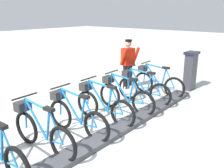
% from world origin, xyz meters
% --- Properties ---
extents(ground_plane, '(60.00, 60.00, 0.00)m').
position_xyz_m(ground_plane, '(0.00, 0.00, 0.00)').
color(ground_plane, beige).
extents(dock_rail_base, '(0.44, 9.26, 0.10)m').
position_xyz_m(dock_rail_base, '(0.00, 0.00, 0.05)').
color(dock_rail_base, '#47474C').
rests_on(dock_rail_base, ground).
extents(payment_kiosk, '(0.36, 0.52, 1.28)m').
position_xyz_m(payment_kiosk, '(0.05, -5.23, 0.67)').
color(payment_kiosk, '#38383D').
rests_on(payment_kiosk, ground).
extents(bike_docked_0, '(1.72, 0.54, 1.02)m').
position_xyz_m(bike_docked_0, '(0.62, -4.03, 0.43)').
color(bike_docked_0, black).
rests_on(bike_docked_0, ground).
extents(bike_docked_1, '(1.72, 0.54, 1.02)m').
position_xyz_m(bike_docked_1, '(0.62, -3.18, 0.43)').
color(bike_docked_1, black).
rests_on(bike_docked_1, ground).
extents(bike_docked_2, '(1.72, 0.54, 1.02)m').
position_xyz_m(bike_docked_2, '(0.62, -2.33, 0.43)').
color(bike_docked_2, black).
rests_on(bike_docked_2, ground).
extents(bike_docked_3, '(1.72, 0.54, 1.02)m').
position_xyz_m(bike_docked_3, '(0.62, -1.49, 0.43)').
color(bike_docked_3, black).
rests_on(bike_docked_3, ground).
extents(bike_docked_4, '(1.72, 0.54, 1.02)m').
position_xyz_m(bike_docked_4, '(0.62, -0.64, 0.43)').
color(bike_docked_4, black).
rests_on(bike_docked_4, ground).
extents(bike_docked_5, '(1.72, 0.54, 1.02)m').
position_xyz_m(bike_docked_5, '(0.62, 0.20, 0.43)').
color(bike_docked_5, black).
rests_on(bike_docked_5, ground).
extents(worker_near_rack, '(0.56, 0.68, 1.66)m').
position_xyz_m(worker_near_rack, '(1.70, -3.99, 0.91)').
color(worker_near_rack, white).
rests_on(worker_near_rack, ground).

